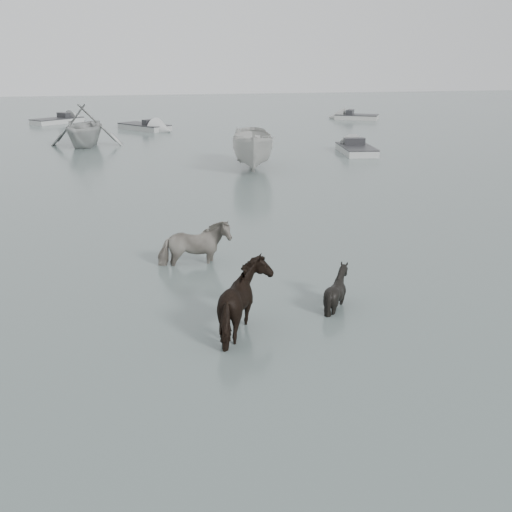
% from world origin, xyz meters
% --- Properties ---
extents(ground, '(140.00, 140.00, 0.00)m').
position_xyz_m(ground, '(0.00, 0.00, 0.00)').
color(ground, '#4D5C59').
rests_on(ground, ground).
extents(pony_pinto, '(1.92, 0.98, 1.58)m').
position_xyz_m(pony_pinto, '(-2.08, 3.10, 0.79)').
color(pony_pinto, black).
rests_on(pony_pinto, ground).
extents(pony_dark, '(1.48, 1.71, 1.66)m').
position_xyz_m(pony_dark, '(-1.46, -1.30, 0.83)').
color(pony_dark, black).
rests_on(pony_dark, ground).
extents(pony_black, '(1.32, 1.23, 1.22)m').
position_xyz_m(pony_black, '(0.70, -0.31, 0.61)').
color(pony_black, black).
rests_on(pony_black, ground).
extents(rowboat_trail, '(4.79, 5.38, 2.58)m').
position_xyz_m(rowboat_trail, '(-6.08, 25.98, 1.29)').
color(rowboat_trail, '#A7AAA7').
rests_on(rowboat_trail, ground).
extents(boat_small, '(2.81, 5.42, 1.99)m').
position_xyz_m(boat_small, '(2.14, 16.87, 1.00)').
color(boat_small, '#B5B5B0').
rests_on(boat_small, ground).
extents(skiff_port, '(2.12, 5.07, 0.75)m').
position_xyz_m(skiff_port, '(8.53, 20.39, 0.38)').
color(skiff_port, '#ACAFAC').
rests_on(skiff_port, ground).
extents(skiff_mid, '(4.68, 5.43, 0.75)m').
position_xyz_m(skiff_mid, '(-2.49, 33.57, 0.38)').
color(skiff_mid, '#9EA09E').
rests_on(skiff_mid, ground).
extents(skiff_star, '(4.85, 3.61, 0.75)m').
position_xyz_m(skiff_star, '(14.55, 37.28, 0.38)').
color(skiff_star, '#ABABA6').
rests_on(skiff_star, ground).
extents(skiff_far, '(5.10, 4.69, 0.75)m').
position_xyz_m(skiff_far, '(-8.93, 38.95, 0.38)').
color(skiff_far, '#AEB0AD').
rests_on(skiff_far, ground).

